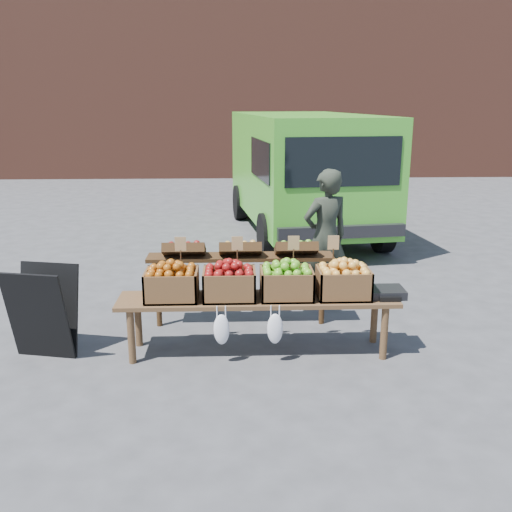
{
  "coord_description": "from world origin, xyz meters",
  "views": [
    {
      "loc": [
        0.05,
        -5.13,
        2.42
      ],
      "look_at": [
        0.26,
        0.57,
        0.85
      ],
      "focal_mm": 40.0,
      "sensor_mm": 36.0,
      "label": 1
    }
  ],
  "objects_px": {
    "delivery_van": "(304,175)",
    "weighing_scale": "(386,292)",
    "back_table": "(241,280)",
    "vendor": "(325,237)",
    "crate_golden_apples": "(172,285)",
    "display_bench": "(258,325)",
    "crate_red_apples": "(286,283)",
    "chalkboard_sign": "(43,312)",
    "crate_green_apples": "(343,283)",
    "crate_russet_pears": "(229,284)"
  },
  "relations": [
    {
      "from": "crate_russet_pears",
      "to": "crate_red_apples",
      "type": "xyz_separation_m",
      "value": [
        0.55,
        0.0,
        0.0
      ]
    },
    {
      "from": "vendor",
      "to": "display_bench",
      "type": "distance_m",
      "value": 1.75
    },
    {
      "from": "chalkboard_sign",
      "to": "crate_green_apples",
      "type": "bearing_deg",
      "value": 12.46
    },
    {
      "from": "display_bench",
      "to": "crate_red_apples",
      "type": "xyz_separation_m",
      "value": [
        0.28,
        0.0,
        0.42
      ]
    },
    {
      "from": "chalkboard_sign",
      "to": "crate_golden_apples",
      "type": "relative_size",
      "value": 1.82
    },
    {
      "from": "crate_russet_pears",
      "to": "crate_red_apples",
      "type": "height_order",
      "value": "same"
    },
    {
      "from": "crate_red_apples",
      "to": "crate_green_apples",
      "type": "height_order",
      "value": "same"
    },
    {
      "from": "vendor",
      "to": "crate_golden_apples",
      "type": "distance_m",
      "value": 2.21
    },
    {
      "from": "back_table",
      "to": "crate_golden_apples",
      "type": "bearing_deg",
      "value": -132.71
    },
    {
      "from": "chalkboard_sign",
      "to": "crate_red_apples",
      "type": "height_order",
      "value": "chalkboard_sign"
    },
    {
      "from": "back_table",
      "to": "weighing_scale",
      "type": "height_order",
      "value": "back_table"
    },
    {
      "from": "display_bench",
      "to": "weighing_scale",
      "type": "relative_size",
      "value": 7.94
    },
    {
      "from": "weighing_scale",
      "to": "crate_golden_apples",
      "type": "bearing_deg",
      "value": 180.0
    },
    {
      "from": "chalkboard_sign",
      "to": "crate_golden_apples",
      "type": "bearing_deg",
      "value": 12.74
    },
    {
      "from": "vendor",
      "to": "weighing_scale",
      "type": "distance_m",
      "value": 1.48
    },
    {
      "from": "vendor",
      "to": "crate_green_apples",
      "type": "height_order",
      "value": "vendor"
    },
    {
      "from": "crate_russet_pears",
      "to": "delivery_van",
      "type": "bearing_deg",
      "value": 75.67
    },
    {
      "from": "crate_russet_pears",
      "to": "weighing_scale",
      "type": "height_order",
      "value": "crate_russet_pears"
    },
    {
      "from": "delivery_van",
      "to": "crate_red_apples",
      "type": "height_order",
      "value": "delivery_van"
    },
    {
      "from": "chalkboard_sign",
      "to": "crate_green_apples",
      "type": "xyz_separation_m",
      "value": [
        2.89,
        0.01,
        0.25
      ]
    },
    {
      "from": "vendor",
      "to": "crate_red_apples",
      "type": "distance_m",
      "value": 1.54
    },
    {
      "from": "back_table",
      "to": "crate_russet_pears",
      "type": "height_order",
      "value": "back_table"
    },
    {
      "from": "crate_green_apples",
      "to": "weighing_scale",
      "type": "distance_m",
      "value": 0.44
    },
    {
      "from": "crate_golden_apples",
      "to": "crate_red_apples",
      "type": "distance_m",
      "value": 1.1
    },
    {
      "from": "chalkboard_sign",
      "to": "weighing_scale",
      "type": "height_order",
      "value": "chalkboard_sign"
    },
    {
      "from": "display_bench",
      "to": "crate_golden_apples",
      "type": "distance_m",
      "value": 0.93
    },
    {
      "from": "crate_red_apples",
      "to": "crate_green_apples",
      "type": "relative_size",
      "value": 1.0
    },
    {
      "from": "vendor",
      "to": "chalkboard_sign",
      "type": "distance_m",
      "value": 3.28
    },
    {
      "from": "delivery_van",
      "to": "crate_red_apples",
      "type": "xyz_separation_m",
      "value": [
        -0.77,
        -5.16,
        -0.38
      ]
    },
    {
      "from": "crate_russet_pears",
      "to": "chalkboard_sign",
      "type": "bearing_deg",
      "value": -179.66
    },
    {
      "from": "display_bench",
      "to": "crate_green_apples",
      "type": "bearing_deg",
      "value": 0.0
    },
    {
      "from": "crate_red_apples",
      "to": "crate_golden_apples",
      "type": "bearing_deg",
      "value": 180.0
    },
    {
      "from": "delivery_van",
      "to": "back_table",
      "type": "relative_size",
      "value": 2.31
    },
    {
      "from": "vendor",
      "to": "crate_golden_apples",
      "type": "height_order",
      "value": "vendor"
    },
    {
      "from": "display_bench",
      "to": "weighing_scale",
      "type": "xyz_separation_m",
      "value": [
        1.25,
        0.0,
        0.33
      ]
    },
    {
      "from": "back_table",
      "to": "crate_russet_pears",
      "type": "bearing_deg",
      "value": -99.04
    },
    {
      "from": "crate_russet_pears",
      "to": "crate_green_apples",
      "type": "xyz_separation_m",
      "value": [
        1.1,
        0.0,
        0.0
      ]
    },
    {
      "from": "vendor",
      "to": "crate_golden_apples",
      "type": "relative_size",
      "value": 3.29
    },
    {
      "from": "crate_red_apples",
      "to": "weighing_scale",
      "type": "distance_m",
      "value": 0.98
    },
    {
      "from": "crate_golden_apples",
      "to": "back_table",
      "type": "bearing_deg",
      "value": 47.29
    },
    {
      "from": "crate_russet_pears",
      "to": "crate_green_apples",
      "type": "distance_m",
      "value": 1.1
    },
    {
      "from": "back_table",
      "to": "weighing_scale",
      "type": "bearing_deg",
      "value": -27.04
    },
    {
      "from": "vendor",
      "to": "crate_green_apples",
      "type": "xyz_separation_m",
      "value": [
        -0.04,
        -1.42,
        -0.11
      ]
    },
    {
      "from": "crate_golden_apples",
      "to": "weighing_scale",
      "type": "xyz_separation_m",
      "value": [
        2.08,
        0.0,
        -0.1
      ]
    },
    {
      "from": "delivery_van",
      "to": "weighing_scale",
      "type": "height_order",
      "value": "delivery_van"
    },
    {
      "from": "chalkboard_sign",
      "to": "crate_red_apples",
      "type": "relative_size",
      "value": 1.82
    },
    {
      "from": "chalkboard_sign",
      "to": "crate_russet_pears",
      "type": "height_order",
      "value": "chalkboard_sign"
    },
    {
      "from": "crate_green_apples",
      "to": "crate_russet_pears",
      "type": "bearing_deg",
      "value": 180.0
    },
    {
      "from": "vendor",
      "to": "weighing_scale",
      "type": "relative_size",
      "value": 4.84
    },
    {
      "from": "crate_red_apples",
      "to": "back_table",
      "type": "bearing_deg",
      "value": 121.16
    }
  ]
}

